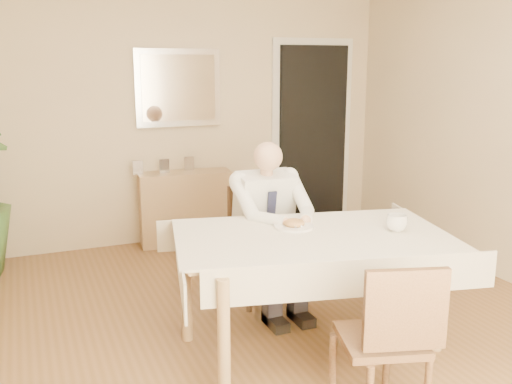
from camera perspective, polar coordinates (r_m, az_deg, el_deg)
name	(u,v)px	position (r m, az deg, el deg)	size (l,w,h in m)	color
room	(278,147)	(3.45, 2.24, 4.47)	(5.00, 5.02, 2.60)	brown
doorway	(312,136)	(6.36, 5.64, 5.59)	(0.96, 0.07, 2.10)	beige
mirror	(178,88)	(5.76, -7.77, 10.27)	(0.86, 0.04, 0.76)	silver
dining_table	(312,247)	(3.61, 5.60, -5.51)	(1.93, 1.37, 0.75)	#8F734F
chair_far	(258,235)	(4.42, 0.18, -4.34)	(0.45, 0.45, 0.88)	#4A311D
chair_near	(390,334)	(2.99, 13.29, -13.67)	(0.51, 0.51, 0.86)	#4A311D
seated_man	(273,220)	(4.11, 1.72, -2.81)	(0.48, 0.72, 1.24)	white
plate	(294,226)	(3.72, 3.81, -3.44)	(0.26, 0.26, 0.02)	white
food	(294,223)	(3.71, 3.81, -3.12)	(0.14, 0.14, 0.06)	brown
knife	(304,226)	(3.68, 4.79, -3.36)	(0.01, 0.01, 0.13)	silver
fork	(292,227)	(3.64, 3.66, -3.50)	(0.01, 0.01, 0.13)	silver
coffee_mug	(397,223)	(3.73, 13.90, -3.02)	(0.13, 0.13, 0.11)	white
sideboard	(186,208)	(5.80, -7.03, -1.56)	(0.91, 0.31, 0.73)	#8F734F
photo_frame_left	(138,168)	(5.64, -11.73, 2.41)	(0.10, 0.02, 0.14)	silver
photo_frame_center	(164,166)	(5.68, -9.17, 2.58)	(0.10, 0.02, 0.14)	silver
photo_frame_right	(189,163)	(5.79, -6.72, 2.85)	(0.10, 0.02, 0.14)	silver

